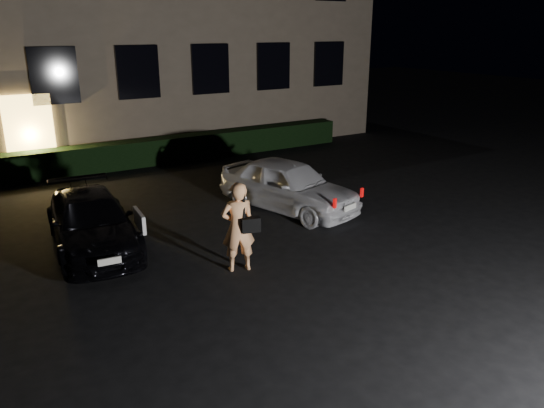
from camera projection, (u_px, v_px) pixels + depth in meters
ground at (348, 288)px, 9.39m from camera, size 80.00×80.00×0.00m
hedge at (148, 152)px, 17.74m from camera, size 15.00×0.70×0.85m
sedan at (92, 222)px, 10.99m from camera, size 1.91×4.02×1.12m
hatch at (288, 185)px, 13.24m from camera, size 2.53×4.08×1.30m
man at (238, 227)px, 9.85m from camera, size 0.73×0.57×1.73m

